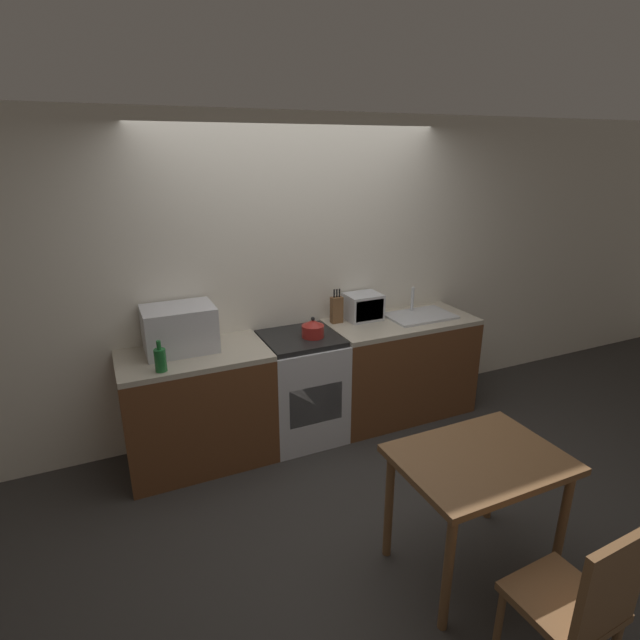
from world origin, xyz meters
TOP-DOWN VIEW (x-y plane):
  - ground_plane at (0.00, 0.00)m, footprint 16.00×16.00m
  - wall_back at (0.00, 1.02)m, footprint 10.00×0.06m
  - counter_left_run at (-0.96, 0.68)m, footprint 1.09×0.62m
  - counter_right_run at (0.85, 0.68)m, footprint 1.31×0.62m
  - stove_range at (-0.11, 0.68)m, footprint 0.62×0.62m
  - kettle at (-0.02, 0.63)m, footprint 0.18×0.18m
  - microwave at (-1.03, 0.78)m, footprint 0.51×0.37m
  - bottle at (-1.22, 0.46)m, footprint 0.08×0.08m
  - knife_block at (0.30, 0.86)m, footprint 0.10×0.06m
  - toaster_oven at (0.55, 0.84)m, footprint 0.30×0.25m
  - sink_basin at (1.05, 0.69)m, footprint 0.58×0.38m
  - dining_table at (0.24, -1.04)m, footprint 0.90×0.66m
  - dining_chair at (0.16, -1.78)m, footprint 0.42×0.42m

SIDE VIEW (x-z plane):
  - ground_plane at x=0.00m, z-range 0.00..0.00m
  - stove_range at x=-0.11m, z-range 0.00..0.90m
  - counter_left_run at x=-0.96m, z-range 0.00..0.90m
  - counter_right_run at x=0.85m, z-range 0.00..0.90m
  - dining_chair at x=0.16m, z-range 0.05..0.96m
  - dining_table at x=0.24m, z-range 0.27..1.01m
  - sink_basin at x=1.05m, z-range 0.79..1.03m
  - kettle at x=-0.02m, z-range 0.89..1.05m
  - bottle at x=-1.22m, z-range 0.88..1.09m
  - toaster_oven at x=0.55m, z-range 0.90..1.13m
  - knife_block at x=0.30m, z-range 0.87..1.17m
  - microwave at x=-1.03m, z-range 0.90..1.24m
  - wall_back at x=0.00m, z-range 0.00..2.60m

